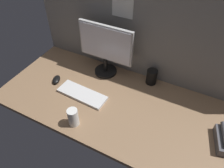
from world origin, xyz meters
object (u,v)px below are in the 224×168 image
at_px(monitor, 106,48).
at_px(mouse, 56,80).
at_px(mug_ceramic_white, 73,117).
at_px(mug_black_travel, 152,77).
at_px(keyboard, 82,94).

height_order(monitor, mouse, monitor).
relative_size(mouse, mug_ceramic_white, 0.74).
bearing_deg(mug_black_travel, keyboard, -138.09).
height_order(keyboard, mug_ceramic_white, mug_ceramic_white).
bearing_deg(mouse, keyboard, -31.80).
xyz_separation_m(mouse, mug_black_travel, (0.66, 0.32, 0.04)).
relative_size(keyboard, mug_ceramic_white, 2.85).
distance_m(keyboard, mug_ceramic_white, 0.26).
distance_m(mouse, mug_black_travel, 0.74).
relative_size(keyboard, mug_black_travel, 3.11).
distance_m(keyboard, mug_black_travel, 0.54).
distance_m(monitor, mug_black_travel, 0.41).
xyz_separation_m(keyboard, mouse, (-0.26, 0.04, 0.01)).
height_order(monitor, keyboard, monitor).
bearing_deg(keyboard, mouse, 175.08).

